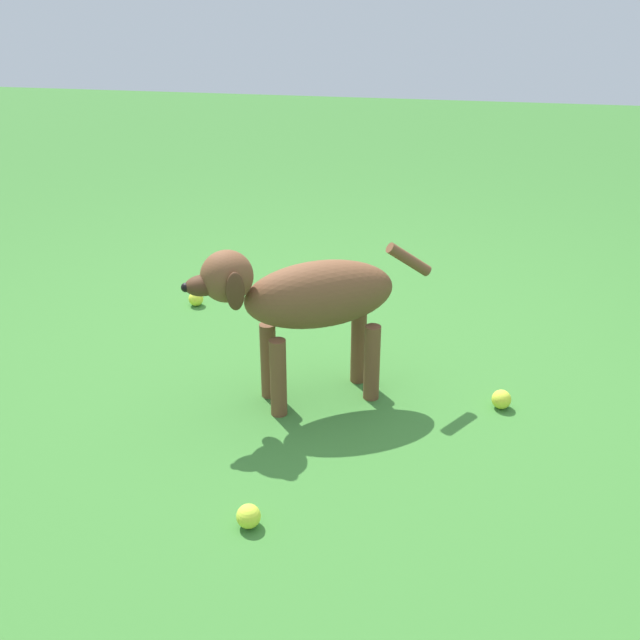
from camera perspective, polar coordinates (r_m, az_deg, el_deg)
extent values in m
plane|color=#38722D|center=(2.78, 1.03, -3.68)|extent=(14.00, 14.00, 0.00)
ellipsoid|color=brown|center=(2.42, 0.00, 2.01)|extent=(0.54, 0.43, 0.23)
cylinder|color=brown|center=(2.44, -3.25, -4.48)|extent=(0.06, 0.06, 0.28)
cylinder|color=brown|center=(2.54, -4.02, -3.14)|extent=(0.06, 0.06, 0.28)
cylinder|color=brown|center=(2.53, 4.04, -3.31)|extent=(0.06, 0.06, 0.28)
cylinder|color=brown|center=(2.64, 2.99, -2.08)|extent=(0.06, 0.06, 0.28)
ellipsoid|color=brown|center=(2.31, -7.22, 3.38)|extent=(0.22, 0.21, 0.17)
ellipsoid|color=#472B19|center=(2.31, -9.02, 2.66)|extent=(0.14, 0.12, 0.07)
sphere|color=black|center=(2.30, -10.35, 2.49)|extent=(0.03, 0.03, 0.03)
ellipsoid|color=#472B19|center=(2.25, -6.57, 2.21)|extent=(0.07, 0.06, 0.13)
ellipsoid|color=#472B19|center=(2.40, -7.39, 3.59)|extent=(0.07, 0.06, 0.13)
cylinder|color=brown|center=(2.50, 6.89, 4.66)|extent=(0.16, 0.12, 0.13)
sphere|color=#D0DA38|center=(2.59, 13.85, -5.98)|extent=(0.07, 0.07, 0.07)
sphere|color=#CEE139|center=(2.03, -5.55, -14.87)|extent=(0.07, 0.07, 0.07)
sphere|color=#D4DD37|center=(3.34, -9.57, 1.64)|extent=(0.07, 0.07, 0.07)
sphere|color=#CCD740|center=(3.21, -0.57, 0.99)|extent=(0.07, 0.07, 0.07)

